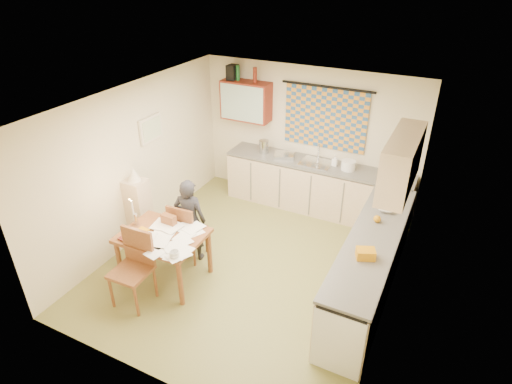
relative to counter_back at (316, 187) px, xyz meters
The scene contains 44 objects.
floor 2.03m from the counter_back, 99.09° to the right, with size 4.00×4.50×0.02m, color olive.
ceiling 2.85m from the counter_back, 99.09° to the right, with size 4.00×4.50×0.02m, color white.
wall_back 0.91m from the counter_back, 135.18° to the left, with size 4.00×0.02×2.50m, color beige.
wall_front 4.30m from the counter_back, 94.24° to the right, with size 4.00×0.02×2.50m, color beige.
wall_left 3.14m from the counter_back, 139.98° to the right, with size 0.02×4.50×2.50m, color beige.
wall_right 2.71m from the counter_back, 48.95° to the right, with size 0.02×4.50×2.50m, color beige.
window_blind 1.23m from the counter_back, 92.54° to the left, with size 1.45×0.03×1.05m, color #295180.
curtain_rod 1.77m from the counter_back, 92.75° to the left, with size 0.04×0.04×1.60m, color black.
wall_cabinet 1.99m from the counter_back, behind, with size 0.90×0.34×0.70m, color maroon.
wall_cabinet_glass 1.99m from the counter_back, behind, with size 0.84×0.02×0.64m, color #99B2A5.
upper_cabinet_right 2.49m from the counter_back, 42.68° to the right, with size 0.34×1.30×0.70m, color tan.
framed_print 3.03m from the counter_back, 145.81° to the right, with size 0.04×0.50×0.40m, color beige.
print_canvas 3.01m from the counter_back, 145.52° to the right, with size 0.01×0.42×0.32m, color white.
counter_back is the anchor object (origin of this frame).
counter_right 2.24m from the counter_back, 51.71° to the right, with size 0.62×2.95×0.92m.
stove 3.28m from the counter_back, 64.98° to the right, with size 0.57×0.57×0.88m.
sink 0.43m from the counter_back, behind, with size 0.55×0.45×0.10m, color silver.
tap 0.64m from the counter_back, 106.84° to the left, with size 0.03×0.03×0.28m, color silver.
dish_rack 0.80m from the counter_back, behind, with size 0.35×0.30×0.06m, color silver.
kettle 1.19m from the counter_back, behind, with size 0.18×0.18×0.24m, color silver.
mixing_bowl 0.77m from the counter_back, ahead, with size 0.24×0.24×0.16m, color white.
soap_bottle 0.64m from the counter_back, ahead, with size 0.10×0.10×0.20m, color white.
bowl 1.81m from the counter_back, 37.30° to the right, with size 0.26×0.26×0.06m, color white.
orange_bag 2.71m from the counter_back, 58.46° to the right, with size 0.22×0.16×0.12m, color #C27E0B.
fruit_orange 2.01m from the counter_back, 46.54° to the right, with size 0.10×0.10×0.10m, color #C27E0B.
speaker 2.52m from the counter_back, behind, with size 0.16×0.20×0.26m, color black.
bottle_green 2.45m from the counter_back, behind, with size 0.07×0.07×0.26m, color #195926.
bottle_brown 2.24m from the counter_back, behind, with size 0.07×0.07×0.26m, color maroon.
dining_table 3.03m from the counter_back, 114.63° to the right, with size 1.15×0.88×0.75m.
chair_far 2.54m from the counter_back, 119.46° to the right, with size 0.46×0.46×0.96m.
chair_near 3.60m from the counter_back, 111.98° to the right, with size 0.49×0.49×1.04m.
person 2.50m from the counter_back, 118.88° to the right, with size 0.54×0.41×1.33m, color black.
shelf_stand 3.08m from the counter_back, 134.28° to the right, with size 0.32×0.30×1.12m, color tan.
lampshade 3.18m from the counter_back, 134.28° to the right, with size 0.20×0.20×0.22m, color beige.
letter_rack 2.87m from the counter_back, 117.55° to the right, with size 0.22×0.10×0.16m, color brown.
mug 3.23m from the counter_back, 104.40° to the right, with size 0.13×0.13×0.10m, color white.
magazine 3.48m from the counter_back, 119.75° to the right, with size 0.19×0.25×0.02m, color maroon.
book 3.31m from the counter_back, 119.93° to the right, with size 0.20×0.25×0.02m, color #C27E0B.
orange_box 3.42m from the counter_back, 116.84° to the right, with size 0.12×0.08×0.04m, color #C27E0B.
eyeglasses 3.28m from the counter_back, 110.32° to the right, with size 0.13×0.04×0.02m, color black.
candle_holder 3.25m from the counter_back, 122.55° to the right, with size 0.06×0.06×0.18m, color silver.
candle 3.31m from the counter_back, 122.46° to the right, with size 0.02×0.02×0.22m, color white.
candle_flame 3.35m from the counter_back, 122.87° to the right, with size 0.02×0.02×0.02m, color #FFCC66.
papers 3.02m from the counter_back, 110.80° to the right, with size 0.94×1.00×0.03m.
Camera 1 is at (2.35, -4.56, 4.11)m, focal length 30.00 mm.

